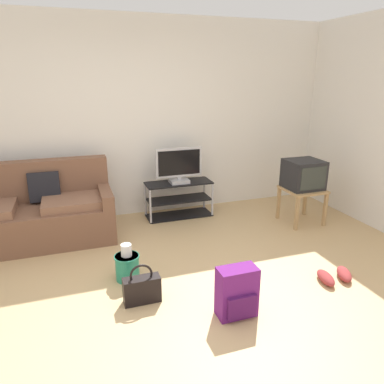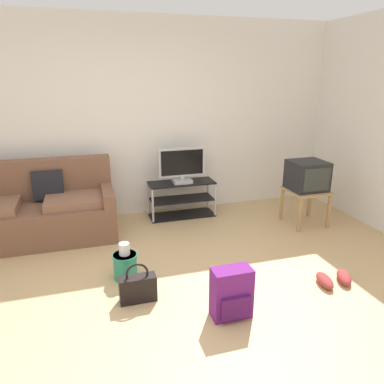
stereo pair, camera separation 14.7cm
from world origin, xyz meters
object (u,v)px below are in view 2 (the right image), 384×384
object	(u,v)px
couch	(35,212)
sneakers_pair	(334,279)
flat_tv	(182,166)
handbag	(138,288)
tv_stand	(182,199)
cleaning_bucket	(125,264)
crt_tv	(307,175)
backpack	(232,293)
side_table	(306,196)

from	to	relation	value
couch	sneakers_pair	size ratio (longest dim) A/B	4.36
flat_tv	handbag	size ratio (longest dim) A/B	1.75
tv_stand	cleaning_bucket	xyz separation A→B (m)	(-0.98, -1.47, -0.10)
tv_stand	crt_tv	world-z (taller)	crt_tv
crt_tv	sneakers_pair	size ratio (longest dim) A/B	1.05
crt_tv	backpack	distance (m)	2.39
tv_stand	cleaning_bucket	distance (m)	1.77
flat_tv	side_table	distance (m)	1.72
couch	handbag	world-z (taller)	couch
side_table	handbag	bearing A→B (deg)	-155.03
couch	side_table	world-z (taller)	couch
couch	tv_stand	xyz separation A→B (m)	(1.92, 0.22, -0.10)
backpack	handbag	size ratio (longest dim) A/B	1.18
couch	tv_stand	bearing A→B (deg)	6.50
handbag	cleaning_bucket	bearing A→B (deg)	98.13
couch	flat_tv	world-z (taller)	flat_tv
backpack	flat_tv	bearing A→B (deg)	71.75
backpack	cleaning_bucket	world-z (taller)	backpack
tv_stand	side_table	xyz separation A→B (m)	(1.52, -0.76, 0.15)
tv_stand	handbag	world-z (taller)	tv_stand
couch	handbag	bearing A→B (deg)	-59.19
couch	cleaning_bucket	world-z (taller)	couch
couch	cleaning_bucket	xyz separation A→B (m)	(0.94, -1.25, -0.20)
couch	side_table	distance (m)	3.48
handbag	sneakers_pair	bearing A→B (deg)	-7.86
couch	tv_stand	world-z (taller)	couch
sneakers_pair	cleaning_bucket	bearing A→B (deg)	160.60
side_table	handbag	size ratio (longest dim) A/B	1.34
crt_tv	backpack	size ratio (longest dim) A/B	1.04
sneakers_pair	side_table	bearing A→B (deg)	68.15
tv_stand	flat_tv	world-z (taller)	flat_tv
tv_stand	flat_tv	size ratio (longest dim) A/B	1.43
crt_tv	cleaning_bucket	world-z (taller)	crt_tv
flat_tv	handbag	xyz separation A→B (m)	(-0.92, -1.87, -0.61)
flat_tv	crt_tv	xyz separation A→B (m)	(1.52, -0.72, -0.07)
handbag	sneakers_pair	distance (m)	1.90
cleaning_bucket	sneakers_pair	bearing A→B (deg)	-19.40
cleaning_bucket	side_table	bearing A→B (deg)	15.90
couch	tv_stand	distance (m)	1.93
flat_tv	cleaning_bucket	size ratio (longest dim) A/B	1.73
crt_tv	cleaning_bucket	bearing A→B (deg)	-163.76
couch	sneakers_pair	distance (m)	3.48
crt_tv	sneakers_pair	world-z (taller)	crt_tv
tv_stand	backpack	size ratio (longest dim) A/B	2.12
handbag	cleaning_bucket	world-z (taller)	cleaning_bucket
sneakers_pair	backpack	bearing A→B (deg)	-171.20
backpack	cleaning_bucket	distance (m)	1.16
cleaning_bucket	backpack	bearing A→B (deg)	-48.04
cleaning_bucket	handbag	bearing A→B (deg)	-81.87
side_table	flat_tv	bearing A→B (deg)	154.09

